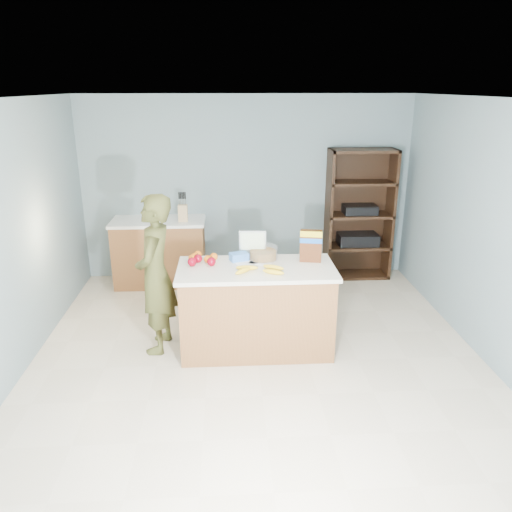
{
  "coord_description": "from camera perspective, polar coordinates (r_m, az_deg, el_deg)",
  "views": [
    {
      "loc": [
        -0.28,
        -4.31,
        2.61
      ],
      "look_at": [
        0.0,
        0.35,
        1.0
      ],
      "focal_mm": 35.0,
      "sensor_mm": 36.0,
      "label": 1
    }
  ],
  "objects": [
    {
      "name": "tv",
      "position": [
        5.18,
        -0.39,
        1.6
      ],
      "size": [
        0.28,
        0.12,
        0.28
      ],
      "color": "silver",
      "rests_on": "counter_peninsula"
    },
    {
      "name": "floor",
      "position": [
        5.04,
        0.24,
        -12.12
      ],
      "size": [
        4.5,
        5.0,
        0.02
      ],
      "primitive_type": "cube",
      "color": "beige",
      "rests_on": "ground"
    },
    {
      "name": "bananas",
      "position": [
        4.8,
        0.37,
        -1.54
      ],
      "size": [
        0.5,
        0.26,
        0.05
      ],
      "color": "yellow",
      "rests_on": "counter_peninsula"
    },
    {
      "name": "oranges",
      "position": [
        5.11,
        -6.33,
        -0.15
      ],
      "size": [
        0.3,
        0.23,
        0.08
      ],
      "color": "#E45A0E",
      "rests_on": "counter_peninsula"
    },
    {
      "name": "envelopes",
      "position": [
        5.04,
        -0.32,
        -0.8
      ],
      "size": [
        0.37,
        0.2,
        0.0
      ],
      "color": "white",
      "rests_on": "counter_peninsula"
    },
    {
      "name": "back_cabinet",
      "position": [
        6.92,
        -10.91,
        0.48
      ],
      "size": [
        1.24,
        0.62,
        0.9
      ],
      "color": "brown",
      "rests_on": "ground"
    },
    {
      "name": "salad_bowl",
      "position": [
        5.14,
        0.82,
        0.28
      ],
      "size": [
        0.3,
        0.3,
        0.13
      ],
      "color": "#267219",
      "rests_on": "counter_peninsula"
    },
    {
      "name": "cereal_box",
      "position": [
        5.05,
        6.29,
        1.43
      ],
      "size": [
        0.23,
        0.12,
        0.33
      ],
      "color": "#592B14",
      "rests_on": "counter_peninsula"
    },
    {
      "name": "apples",
      "position": [
        5.0,
        -6.37,
        -0.54
      ],
      "size": [
        0.28,
        0.19,
        0.09
      ],
      "color": "maroon",
      "rests_on": "counter_peninsula"
    },
    {
      "name": "walls",
      "position": [
        4.42,
        0.27,
        6.53
      ],
      "size": [
        4.52,
        5.02,
        2.51
      ],
      "color": "slate",
      "rests_on": "ground"
    },
    {
      "name": "shelving_unit",
      "position": [
        7.12,
        11.6,
        4.44
      ],
      "size": [
        0.9,
        0.4,
        1.8
      ],
      "color": "black",
      "rests_on": "ground"
    },
    {
      "name": "knife_block",
      "position": [
        6.64,
        -8.35,
        4.94
      ],
      "size": [
        0.12,
        0.1,
        0.31
      ],
      "color": "tan",
      "rests_on": "back_cabinet"
    },
    {
      "name": "blue_carton",
      "position": [
        5.1,
        -1.96,
        -0.08
      ],
      "size": [
        0.21,
        0.17,
        0.08
      ],
      "primitive_type": "cube",
      "rotation": [
        0.0,
        0.0,
        0.32
      ],
      "color": "blue",
      "rests_on": "counter_peninsula"
    },
    {
      "name": "person",
      "position": [
        5.07,
        -11.41,
        -2.1
      ],
      "size": [
        0.45,
        0.63,
        1.63
      ],
      "primitive_type": "imported",
      "rotation": [
        0.0,
        0.0,
        -1.67
      ],
      "color": "#3F401C",
      "rests_on": "ground"
    },
    {
      "name": "counter_peninsula",
      "position": [
        5.11,
        0.03,
        -6.39
      ],
      "size": [
        1.56,
        0.76,
        0.9
      ],
      "color": "brown",
      "rests_on": "ground"
    }
  ]
}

